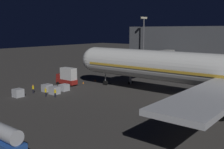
{
  "coord_description": "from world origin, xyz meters",
  "views": [
    {
      "loc": [
        48.59,
        22.67,
        13.39
      ],
      "look_at": [
        3.0,
        -14.46,
        3.5
      ],
      "focal_mm": 42.73,
      "sensor_mm": 36.0,
      "label": 1
    }
  ],
  "objects": [
    {
      "name": "ground_plane",
      "position": [
        0.0,
        0.0,
        0.0
      ],
      "size": [
        320.0,
        320.0,
        0.0
      ],
      "primitive_type": "plane",
      "color": "#383533"
    },
    {
      "name": "traffic_cone_nose_starboard",
      "position": [
        2.2,
        -24.46,
        0.28
      ],
      "size": [
        0.36,
        0.36,
        0.55
      ],
      "primitive_type": "cone",
      "color": "orange",
      "rests_on": "ground_plane"
    },
    {
      "name": "ground_crew_near_nose_gear",
      "position": [
        16.28,
        -25.33,
        1.05
      ],
      "size": [
        0.4,
        0.4,
        1.9
      ],
      "color": "black",
      "rests_on": "ground_plane"
    },
    {
      "name": "ground_crew_by_tug",
      "position": [
        16.29,
        -21.01,
        1.01
      ],
      "size": [
        0.4,
        0.4,
        1.84
      ],
      "color": "black",
      "rests_on": "ground_plane"
    },
    {
      "name": "ground_crew_by_belt_loader",
      "position": [
        15.48,
        -19.0,
        1.01
      ],
      "size": [
        0.4,
        0.4,
        1.83
      ],
      "color": "black",
      "rests_on": "ground_plane"
    },
    {
      "name": "baggage_container_mid_row",
      "position": [
        10.47,
        -22.1,
        0.73
      ],
      "size": [
        1.82,
        1.74,
        1.45
      ],
      "primitive_type": "cube",
      "color": "#B7BABF",
      "rests_on": "ground_plane"
    },
    {
      "name": "traffic_cone_nose_port",
      "position": [
        -2.2,
        -24.46,
        0.28
      ],
      "size": [
        0.36,
        0.36,
        0.55
      ],
      "primitive_type": "cone",
      "color": "orange",
      "rests_on": "ground_plane"
    },
    {
      "name": "apron_floodlight_mast",
      "position": [
        -25.5,
        -24.44,
        10.17
      ],
      "size": [
        2.9,
        0.5,
        17.48
      ],
      "color": "#59595E",
      "rests_on": "ground_plane"
    },
    {
      "name": "fuel_tanker",
      "position": [
        34.59,
        -4.13,
        1.65
      ],
      "size": [
        2.46,
        5.65,
        3.15
      ],
      "color": "#234C9E",
      "rests_on": "ground_plane"
    },
    {
      "name": "jet_bridge",
      "position": [
        -12.82,
        -15.11,
        6.06
      ],
      "size": [
        24.13,
        3.4,
        7.59
      ],
      "color": "#9E9E99",
      "rests_on": "ground_plane"
    },
    {
      "name": "baggage_container_spare",
      "position": [
        19.98,
        -25.11,
        0.82
      ],
      "size": [
        1.79,
        1.82,
        1.64
      ],
      "primitive_type": "cube",
      "color": "#B7BABF",
      "rests_on": "ground_plane"
    },
    {
      "name": "ops_van",
      "position": [
        5.85,
        -26.3,
        2.11
      ],
      "size": [
        2.36,
        5.77,
        4.28
      ],
      "color": "maroon",
      "rests_on": "ground_plane"
    },
    {
      "name": "baggage_container_near_belt",
      "position": [
        13.8,
        -21.3,
        0.81
      ],
      "size": [
        1.77,
        1.85,
        1.63
      ],
      "primitive_type": "cube",
      "color": "#B7BABF",
      "rests_on": "ground_plane"
    },
    {
      "name": "baggage_container_far_row",
      "position": [
        13.27,
        -24.55,
        0.78
      ],
      "size": [
        1.9,
        1.74,
        1.57
      ],
      "primitive_type": "cube",
      "color": "#B7BABF",
      "rests_on": "ground_plane"
    }
  ]
}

